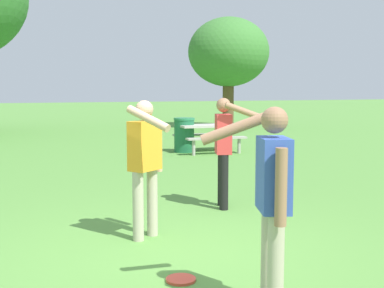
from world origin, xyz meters
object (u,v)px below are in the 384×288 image
(person_thrower, at_px, (224,144))
(frisbee, at_px, (181,279))
(tree_back_left, at_px, (229,53))
(picnic_table_near, at_px, (209,132))
(person_bystander, at_px, (146,158))
(person_catcher, at_px, (272,193))
(trash_can_further_along, at_px, (184,135))

(person_thrower, distance_m, frisbee, 3.10)
(frisbee, height_order, tree_back_left, tree_back_left)
(picnic_table_near, xyz_separation_m, tree_back_left, (4.35, 7.84, 2.81))
(person_thrower, xyz_separation_m, frisbee, (-1.60, -2.48, -0.95))
(person_bystander, height_order, picnic_table_near, person_bystander)
(person_catcher, distance_m, picnic_table_near, 10.19)
(person_bystander, distance_m, tree_back_left, 17.40)
(person_thrower, distance_m, trash_can_further_along, 6.68)
(tree_back_left, bearing_deg, frisbee, -116.92)
(person_thrower, xyz_separation_m, picnic_table_near, (2.44, 6.20, -0.40))
(frisbee, xyz_separation_m, tree_back_left, (8.39, 16.51, 3.36))
(person_thrower, xyz_separation_m, trash_can_further_along, (1.78, 6.42, -0.48))
(person_bystander, distance_m, picnic_table_near, 8.28)
(frisbee, distance_m, tree_back_left, 18.82)
(trash_can_further_along, xyz_separation_m, tree_back_left, (5.00, 7.61, 2.89))
(tree_back_left, bearing_deg, picnic_table_near, -119.02)
(tree_back_left, bearing_deg, person_bystander, -118.80)
(frisbee, xyz_separation_m, picnic_table_near, (4.04, 8.67, 0.55))
(trash_can_further_along, bearing_deg, frisbee, -110.81)
(person_bystander, bearing_deg, tree_back_left, 61.20)
(person_bystander, xyz_separation_m, frisbee, (-0.08, -1.42, -0.95))
(frisbee, bearing_deg, trash_can_further_along, 69.19)
(trash_can_further_along, relative_size, tree_back_left, 0.19)
(frisbee, height_order, trash_can_further_along, trash_can_further_along)
(person_catcher, xyz_separation_m, picnic_table_near, (3.59, 9.53, -0.40))
(person_catcher, xyz_separation_m, person_bystander, (-0.36, 2.27, 0.00))
(trash_can_further_along, bearing_deg, person_thrower, -105.53)
(person_bystander, xyz_separation_m, trash_can_further_along, (3.30, 7.48, -0.48))
(person_catcher, relative_size, tree_back_left, 0.33)
(person_thrower, relative_size, trash_can_further_along, 1.71)
(person_bystander, height_order, frisbee, person_bystander)
(person_bystander, bearing_deg, frisbee, -93.42)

